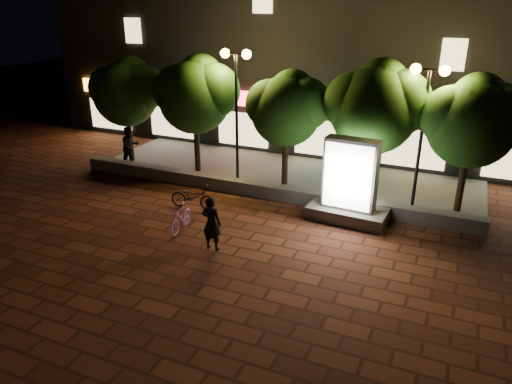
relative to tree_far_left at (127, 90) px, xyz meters
The scene contains 16 objects.
ground 9.43m from the tree_far_left, 38.18° to the right, with size 80.00×80.00×0.00m, color brown.
retaining_wall 7.72m from the tree_far_left, 11.89° to the right, with size 16.00×0.45×0.50m, color slate.
sidewalk 7.74m from the tree_far_left, ahead, with size 16.00×5.00×0.08m, color slate.
building_block 10.38m from the tree_far_left, 47.32° to the left, with size 28.00×8.12×11.30m.
tree_far_left is the anchor object (origin of this frame).
tree_left 3.51m from the tree_far_left, ahead, with size 3.60×3.00×4.89m.
tree_mid 7.50m from the tree_far_left, ahead, with size 3.24×2.70×4.50m.
tree_right 10.81m from the tree_far_left, ahead, with size 3.72×3.10×5.07m.
tree_far_right 14.00m from the tree_far_left, ahead, with size 3.48×2.90×4.76m.
street_lamp_left 5.50m from the tree_far_left, ahead, with size 1.26×0.36×5.18m.
street_lamp_right 12.47m from the tree_far_left, ahead, with size 1.26×0.36×4.98m.
ad_kiosk 10.97m from the tree_far_left, 11.76° to the right, with size 2.71×1.47×2.86m.
scooter_pink 8.25m from the tree_far_left, 41.75° to the right, with size 0.41×1.46×0.88m, color #BA73A4.
rider 9.69m from the tree_far_left, 38.78° to the right, with size 0.62×0.41×1.71m, color black.
scooter_parked 6.92m from the tree_far_left, 33.76° to the right, with size 0.59×1.70×0.89m, color black.
pedestrian 2.49m from the tree_far_left, 57.78° to the right, with size 0.87×0.68×1.80m, color black.
Camera 1 is at (6.75, -11.64, 7.09)m, focal length 33.79 mm.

